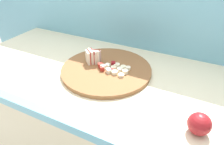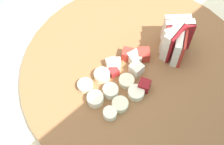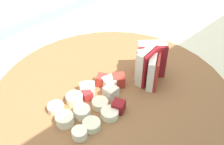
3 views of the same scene
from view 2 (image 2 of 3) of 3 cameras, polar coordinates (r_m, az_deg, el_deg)
The scene contains 5 objects.
tiled_countertop at distance 0.98m, azimuth 0.85°, elevation -13.01°, with size 1.49×0.66×0.91m.
cutting_board at distance 0.55m, azimuth 4.71°, elevation 0.15°, with size 0.42×0.42×0.02m, color brown.
apple_wedge_fan at distance 0.55m, azimuth 11.91°, elevation 6.21°, with size 0.07×0.07×0.07m.
apple_dice_pile at distance 0.54m, azimuth 3.49°, elevation 1.69°, with size 0.09×0.10×0.02m.
banana_slice_rows at distance 0.52m, azimuth -0.26°, elevation -3.21°, with size 0.09×0.10×0.02m.
Camera 2 is at (0.21, 0.20, 1.39)m, focal length 48.34 mm.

